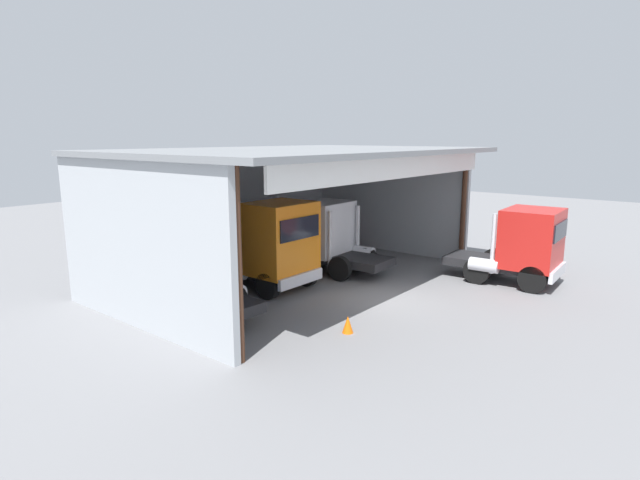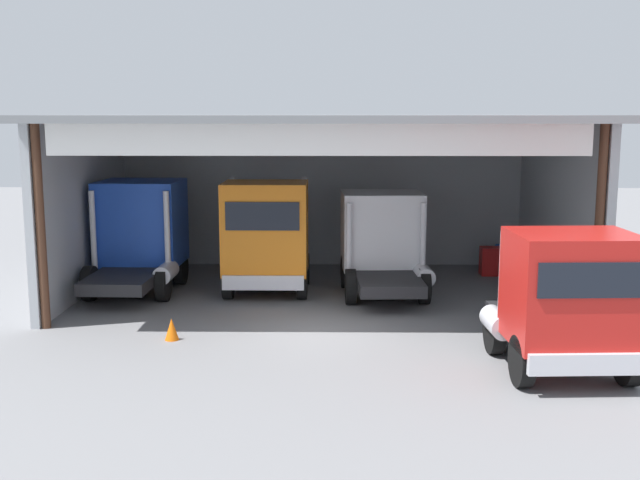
# 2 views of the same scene
# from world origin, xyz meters

# --- Properties ---
(ground_plane) EXTENTS (80.00, 80.00, 0.00)m
(ground_plane) POSITION_xyz_m (0.00, 0.00, 0.00)
(ground_plane) COLOR slate
(ground_plane) RESTS_ON ground
(workshop_shed) EXTENTS (15.73, 10.42, 5.65)m
(workshop_shed) POSITION_xyz_m (0.00, 5.39, 3.94)
(workshop_shed) COLOR #ADB2B7
(workshop_shed) RESTS_ON ground
(truck_blue_right_bay) EXTENTS (2.78, 5.07, 3.54)m
(truck_blue_right_bay) POSITION_xyz_m (-5.88, 4.82, 1.86)
(truck_blue_right_bay) COLOR #1E47B7
(truck_blue_right_bay) RESTS_ON ground
(truck_orange_center_left_bay) EXTENTS (2.75, 4.53, 3.65)m
(truck_orange_center_left_bay) POSITION_xyz_m (-1.72, 4.17, 1.88)
(truck_orange_center_left_bay) COLOR orange
(truck_orange_center_left_bay) RESTS_ON ground
(truck_white_yard_outside) EXTENTS (2.81, 4.76, 3.22)m
(truck_white_yard_outside) POSITION_xyz_m (2.00, 4.40, 1.70)
(truck_white_yard_outside) COLOR white
(truck_white_yard_outside) RESTS_ON ground
(truck_red_center_right_bay) EXTENTS (2.85, 4.77, 3.21)m
(truck_red_center_right_bay) POSITION_xyz_m (5.41, -3.35, 1.68)
(truck_red_center_right_bay) COLOR red
(truck_red_center_right_bay) RESTS_ON ground
(oil_drum) EXTENTS (0.58, 0.58, 0.90)m
(oil_drum) POSITION_xyz_m (6.70, 8.24, 0.45)
(oil_drum) COLOR #194CB2
(oil_drum) RESTS_ON ground
(tool_cart) EXTENTS (0.90, 0.60, 1.00)m
(tool_cart) POSITION_xyz_m (6.13, 7.20, 0.50)
(tool_cart) COLOR red
(tool_cart) RESTS_ON ground
(traffic_cone) EXTENTS (0.36, 0.36, 0.56)m
(traffic_cone) POSITION_xyz_m (-3.71, -0.90, 0.28)
(traffic_cone) COLOR orange
(traffic_cone) RESTS_ON ground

